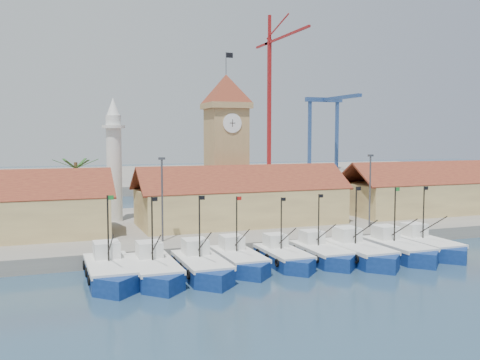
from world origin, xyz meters
name	(u,v)px	position (x,y,z in m)	size (l,w,h in m)	color
ground	(315,272)	(0.00, 0.00, 0.00)	(400.00, 400.00, 0.00)	#1C314B
quay	(231,224)	(0.00, 24.00, 0.75)	(140.00, 32.00, 1.50)	gray
terminal	(132,177)	(0.00, 110.00, 1.00)	(240.00, 80.00, 2.00)	gray
boat_0	(110,273)	(-18.61, 2.85, 0.83)	(3.86, 10.59, 8.01)	navy
boat_1	(155,272)	(-14.85, 2.02, 0.81)	(3.76, 10.30, 7.79)	navy
boat_2	(203,268)	(-10.51, 1.85, 0.80)	(3.74, 10.26, 7.76)	navy
boat_3	(240,261)	(-6.35, 3.34, 0.76)	(3.55, 9.71, 7.35)	navy
boat_4	(285,258)	(-1.68, 3.18, 0.73)	(3.41, 9.34, 7.07)	navy
boat_5	(322,255)	(2.55, 3.20, 0.75)	(3.50, 9.58, 7.25)	navy
boat_6	(360,254)	(6.17, 1.84, 0.83)	(3.88, 10.64, 8.05)	navy
boat_7	(400,251)	(10.94, 1.87, 0.81)	(3.76, 10.31, 7.80)	navy
boat_8	(428,247)	(15.01, 2.30, 0.80)	(3.73, 10.22, 7.73)	navy
hall_center	(241,204)	(0.00, 20.00, 3.99)	(27.04, 10.13, 7.61)	#E3C97C
hall_right	(442,195)	(32.00, 20.00, 3.99)	(31.20, 10.13, 7.61)	#E3C97C
clock_tower	(226,142)	(0.00, 26.00, 11.96)	(5.80, 5.80, 22.70)	tan
minaret	(114,159)	(-15.00, 28.00, 9.73)	(3.00, 3.00, 16.30)	silver
palm_tree	(76,188)	(-20.00, 26.00, 6.25)	(5.60, 5.03, 8.39)	brown
lamp_posts	(270,191)	(0.50, 12.00, 6.48)	(80.70, 0.25, 9.03)	#3F3F44
crane_red_right	(272,84)	(40.61, 103.31, 28.13)	(1.00, 35.57, 46.66)	maroon
gantry	(329,113)	(62.00, 106.65, 20.04)	(13.00, 22.00, 23.20)	navy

